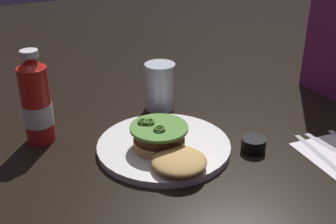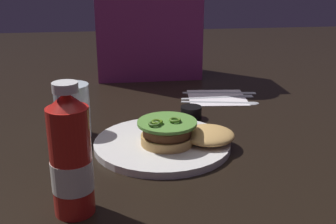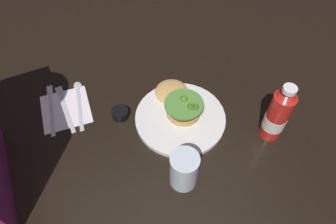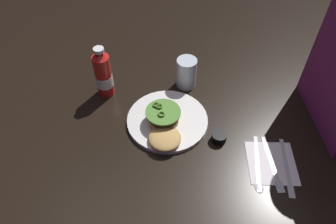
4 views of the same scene
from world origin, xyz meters
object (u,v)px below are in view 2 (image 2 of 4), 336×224
object	(u,v)px
butter_knife	(224,92)
napkin	(217,97)
dinner_plate	(162,144)
fork_utensil	(224,96)
condiment_cup	(191,112)
burger_sandwich	(183,133)
water_glass	(73,111)
spoon_utensil	(231,101)
ketchup_bottle	(71,158)

from	to	relation	value
butter_knife	napkin	bearing A→B (deg)	-127.97
dinner_plate	fork_utensil	xyz separation A→B (m)	(0.20, 0.30, -0.00)
condiment_cup	burger_sandwich	bearing A→B (deg)	-106.03
water_glass	spoon_utensil	world-z (taller)	water_glass
spoon_utensil	fork_utensil	xyz separation A→B (m)	(-0.01, 0.05, 0.00)
water_glass	butter_knife	size ratio (longest dim) A/B	0.55
ketchup_bottle	spoon_utensil	bearing A→B (deg)	51.68
dinner_plate	butter_knife	distance (m)	0.40
dinner_plate	water_glass	distance (m)	0.20
dinner_plate	spoon_utensil	xyz separation A→B (m)	(0.21, 0.25, -0.00)
ketchup_bottle	spoon_utensil	distance (m)	0.60
burger_sandwich	butter_knife	distance (m)	0.40
burger_sandwich	spoon_utensil	size ratio (longest dim) A/B	0.95
condiment_cup	napkin	xyz separation A→B (m)	(0.10, 0.14, -0.01)
burger_sandwich	ketchup_bottle	size ratio (longest dim) A/B	0.97
fork_utensil	butter_knife	size ratio (longest dim) A/B	0.96
burger_sandwich	condiment_cup	world-z (taller)	burger_sandwich
water_glass	napkin	world-z (taller)	water_glass
spoon_utensil	fork_utensil	distance (m)	0.05
water_glass	napkin	xyz separation A→B (m)	(0.36, 0.22, -0.05)
water_glass	butter_knife	distance (m)	0.47
dinner_plate	spoon_utensil	distance (m)	0.33
condiment_cup	butter_knife	bearing A→B (deg)	54.84
napkin	spoon_utensil	world-z (taller)	spoon_utensil
dinner_plate	water_glass	xyz separation A→B (m)	(-0.18, 0.08, 0.05)
ketchup_bottle	butter_knife	size ratio (longest dim) A/B	0.96
ketchup_bottle	condiment_cup	distance (m)	0.45
spoon_utensil	dinner_plate	bearing A→B (deg)	-129.86
napkin	spoon_utensil	xyz separation A→B (m)	(0.03, -0.05, 0.00)
napkin	fork_utensil	bearing A→B (deg)	0.33
napkin	fork_utensil	xyz separation A→B (m)	(0.02, 0.00, 0.00)
dinner_plate	burger_sandwich	world-z (taller)	burger_sandwich
napkin	spoon_utensil	bearing A→B (deg)	-62.28
napkin	spoon_utensil	size ratio (longest dim) A/B	0.76
condiment_cup	water_glass	bearing A→B (deg)	-163.85
napkin	spoon_utensil	distance (m)	0.05
dinner_plate	napkin	size ratio (longest dim) A/B	1.76
condiment_cup	fork_utensil	distance (m)	0.19
condiment_cup	fork_utensil	bearing A→B (deg)	50.74
water_glass	spoon_utensil	distance (m)	0.43
napkin	fork_utensil	world-z (taller)	fork_utensil
burger_sandwich	napkin	distance (m)	0.35
spoon_utensil	fork_utensil	world-z (taller)	same
dinner_plate	butter_knife	size ratio (longest dim) A/B	1.31
dinner_plate	ketchup_bottle	distance (m)	0.27
dinner_plate	butter_knife	bearing A→B (deg)	57.59
burger_sandwich	butter_knife	size ratio (longest dim) A/B	0.93
fork_utensil	water_glass	bearing A→B (deg)	-150.01
dinner_plate	burger_sandwich	bearing A→B (deg)	-20.76
water_glass	condiment_cup	world-z (taller)	water_glass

